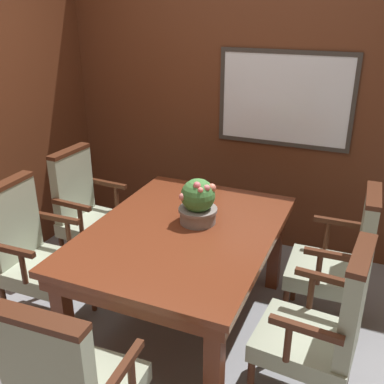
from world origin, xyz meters
The scene contains 8 objects.
ground_plane centered at (0.00, 0.00, 0.00)m, with size 14.00×14.00×0.00m, color gray.
wall_back centered at (0.00, 1.56, 1.23)m, with size 7.20×0.08×2.45m.
dining_table centered at (0.07, 0.18, 0.65)m, with size 1.16×1.56×0.75m.
chair_left_near centered at (-0.90, -0.16, 0.54)m, with size 0.52×0.51×1.03m.
chair_right_near centered at (1.02, -0.19, 0.54)m, with size 0.54×0.53×1.03m.
chair_left_far centered at (-0.94, 0.53, 0.54)m, with size 0.53×0.52×1.03m.
chair_right_far centered at (1.04, 0.55, 0.54)m, with size 0.52×0.51×1.03m.
potted_plant centered at (0.12, 0.30, 0.89)m, with size 0.26×0.26×0.31m.
Camera 1 is at (1.12, -2.17, 2.11)m, focal length 42.00 mm.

